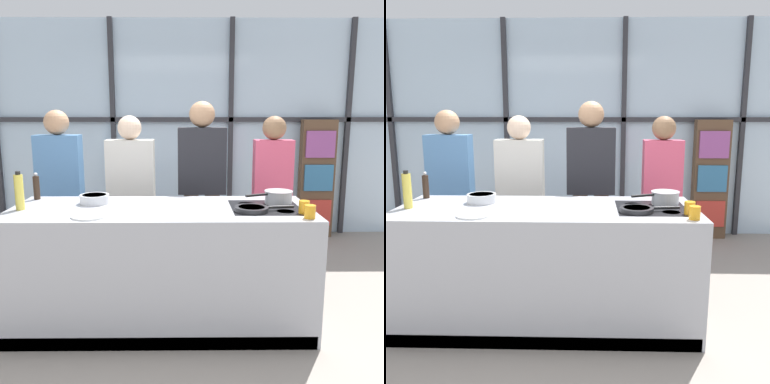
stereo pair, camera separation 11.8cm
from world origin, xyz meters
The scene contains 16 objects.
ground_plane centered at (0.00, 0.00, 0.00)m, with size 18.00×18.00×0.00m, color gray.
back_window_wall centered at (0.00, 2.44, 1.40)m, with size 6.40×0.10×2.80m.
bookshelf centered at (1.89, 2.25, 0.77)m, with size 0.44×0.19×1.54m.
demo_island centered at (0.00, 0.00, 0.46)m, with size 2.26×0.85×0.92m.
spectator_far_left centered at (-1.02, 0.86, 0.95)m, with size 0.42×0.23×1.65m.
spectator_center_left centered at (-0.34, 0.86, 0.90)m, with size 0.45×0.22×1.60m.
spectator_center_right centered at (0.34, 0.86, 0.99)m, with size 0.45×0.24×1.73m.
spectator_far_right centered at (1.02, 0.86, 0.93)m, with size 0.37×0.22×1.60m.
frying_pan centered at (0.68, -0.12, 0.94)m, with size 0.44×0.25×0.04m.
saucepan centered at (0.91, 0.12, 0.98)m, with size 0.39×0.23×0.10m.
white_plate centered at (-0.47, -0.27, 0.93)m, with size 0.24×0.24×0.01m, color white.
mixing_bowl centered at (-0.53, 0.15, 0.96)m, with size 0.23×0.23×0.07m.
oil_bottle centered at (-1.03, -0.05, 1.06)m, with size 0.06×0.06×0.29m.
pepper_grinder centered at (-1.04, 0.31, 1.03)m, with size 0.05×0.05×0.22m.
juice_glass_near centered at (1.03, -0.33, 0.97)m, with size 0.08×0.08×0.09m, color orange.
juice_glass_far centered at (1.03, -0.19, 0.97)m, with size 0.08×0.08×0.09m, color orange.
Camera 1 is at (0.21, -2.99, 1.63)m, focal length 38.00 mm.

